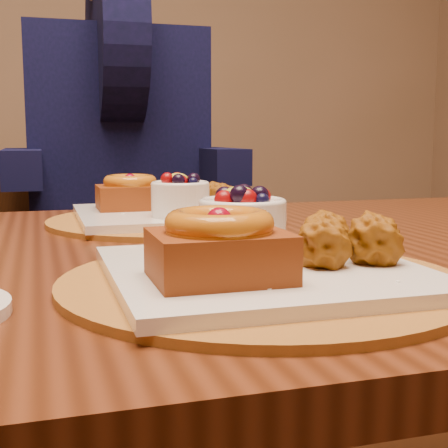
{
  "coord_description": "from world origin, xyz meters",
  "views": [
    {
      "loc": [
        -0.11,
        -0.75,
        0.89
      ],
      "look_at": [
        0.06,
        -0.17,
        0.81
      ],
      "focal_mm": 50.0,
      "sensor_mm": 36.0,
      "label": 1
    }
  ],
  "objects_px": {
    "dining_table": "(203,305)",
    "diner": "(116,112)",
    "place_setting_near": "(258,258)",
    "place_setting_far": "(167,209)",
    "chair_far": "(61,304)"
  },
  "relations": [
    {
      "from": "chair_far",
      "to": "diner",
      "type": "height_order",
      "value": "diner"
    },
    {
      "from": "place_setting_near",
      "to": "chair_far",
      "type": "distance_m",
      "value": 1.13
    },
    {
      "from": "place_setting_far",
      "to": "diner",
      "type": "xyz_separation_m",
      "value": [
        0.01,
        0.66,
        0.18
      ]
    },
    {
      "from": "dining_table",
      "to": "place_setting_near",
      "type": "distance_m",
      "value": 0.24
    },
    {
      "from": "place_setting_far",
      "to": "place_setting_near",
      "type": "bearing_deg",
      "value": -90.05
    },
    {
      "from": "dining_table",
      "to": "diner",
      "type": "distance_m",
      "value": 0.92
    },
    {
      "from": "diner",
      "to": "chair_far",
      "type": "bearing_deg",
      "value": 178.37
    },
    {
      "from": "chair_far",
      "to": "place_setting_far",
      "type": "bearing_deg",
      "value": -68.68
    },
    {
      "from": "chair_far",
      "to": "diner",
      "type": "bearing_deg",
      "value": 11.86
    },
    {
      "from": "place_setting_near",
      "to": "chair_far",
      "type": "xyz_separation_m",
      "value": [
        -0.15,
        1.08,
        -0.32
      ]
    },
    {
      "from": "place_setting_near",
      "to": "diner",
      "type": "bearing_deg",
      "value": 89.7
    },
    {
      "from": "chair_far",
      "to": "diner",
      "type": "relative_size",
      "value": 0.94
    },
    {
      "from": "dining_table",
      "to": "place_setting_near",
      "type": "bearing_deg",
      "value": -90.78
    },
    {
      "from": "dining_table",
      "to": "place_setting_near",
      "type": "relative_size",
      "value": 4.21
    },
    {
      "from": "dining_table",
      "to": "diner",
      "type": "relative_size",
      "value": 1.79
    }
  ]
}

